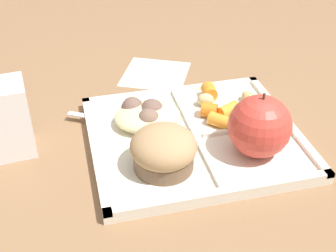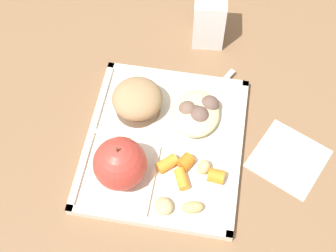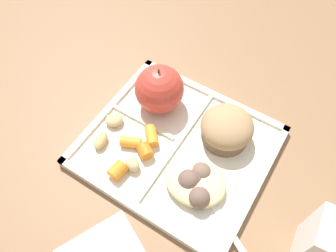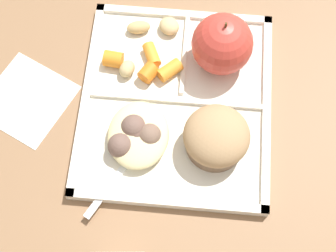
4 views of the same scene
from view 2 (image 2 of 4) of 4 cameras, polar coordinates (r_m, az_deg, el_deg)
name	(u,v)px [view 2 (image 2 of 4)]	position (r m, az deg, el deg)	size (l,w,h in m)	color
ground	(164,146)	(0.85, -0.46, -2.36)	(6.00, 6.00, 0.00)	#846042
lunch_tray	(164,144)	(0.84, -0.47, -2.17)	(0.31, 0.27, 0.02)	silver
green_apple	(120,164)	(0.77, -5.76, -4.51)	(0.09, 0.09, 0.10)	#C63D33
bran_muffin	(137,100)	(0.85, -3.68, 3.06)	(0.09, 0.09, 0.06)	brown
carrot_slice_center	(186,162)	(0.81, 2.13, -4.31)	(0.02, 0.02, 0.02)	orange
carrot_slice_tilted	(182,179)	(0.80, 1.66, -6.37)	(0.02, 0.02, 0.04)	orange
carrot_slice_edge	(216,176)	(0.80, 5.76, -5.97)	(0.02, 0.02, 0.03)	orange
carrot_slice_back	(167,164)	(0.81, -0.11, -4.52)	(0.02, 0.02, 0.04)	orange
potato_chunk_small	(193,207)	(0.78, 2.96, -9.68)	(0.04, 0.02, 0.02)	tan
potato_chunk_golden	(164,206)	(0.78, -0.52, -9.55)	(0.03, 0.03, 0.02)	tan
potato_chunk_large	(204,167)	(0.81, 4.31, -4.91)	(0.03, 0.02, 0.02)	tan
egg_noodle_pile	(196,113)	(0.85, 3.35, 1.54)	(0.10, 0.08, 0.03)	beige
meatball_side	(187,110)	(0.85, 2.34, 1.89)	(0.03, 0.03, 0.03)	#755B4C
meatball_back	(199,116)	(0.85, 3.76, 1.17)	(0.04, 0.04, 0.04)	brown
meatball_center	(196,113)	(0.85, 3.41, 1.57)	(0.03, 0.03, 0.03)	brown
meatball_front	(210,105)	(0.86, 5.00, 2.53)	(0.04, 0.04, 0.04)	brown
plastic_fork	(207,98)	(0.89, 4.72, 3.31)	(0.14, 0.09, 0.00)	white
milk_carton	(209,20)	(0.96, 4.95, 12.56)	(0.06, 0.06, 0.11)	white
paper_napkin	(289,158)	(0.86, 14.22, -3.78)	(0.12, 0.12, 0.00)	white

